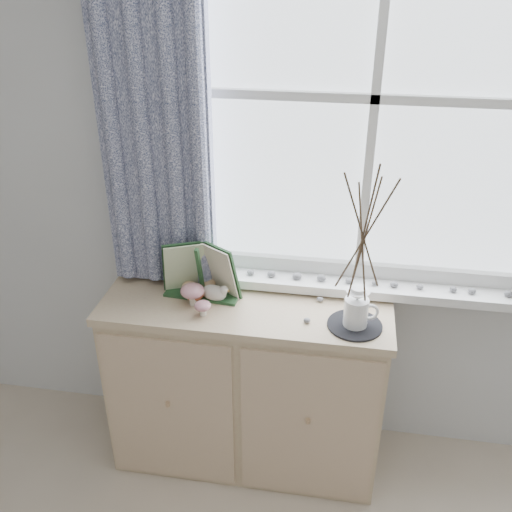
% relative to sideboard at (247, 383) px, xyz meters
% --- Properties ---
extents(sideboard, '(1.20, 0.45, 0.85)m').
position_rel_sideboard_xyz_m(sideboard, '(0.00, 0.00, 0.00)').
color(sideboard, '#C1B087').
rests_on(sideboard, ground).
extents(botanical_book, '(0.37, 0.16, 0.25)m').
position_rel_sideboard_xyz_m(botanical_book, '(-0.19, -0.00, 0.55)').
color(botanical_book, '#204423').
rests_on(botanical_book, sideboard).
extents(toadstool_cluster, '(0.14, 0.15, 0.09)m').
position_rel_sideboard_xyz_m(toadstool_cluster, '(-0.20, -0.06, 0.48)').
color(toadstool_cluster, beige).
rests_on(toadstool_cluster, sideboard).
extents(wooden_eggs, '(0.17, 0.18, 0.08)m').
position_rel_sideboard_xyz_m(wooden_eggs, '(-0.23, 0.05, 0.46)').
color(wooden_eggs, tan).
rests_on(wooden_eggs, sideboard).
extents(songbird_figurine, '(0.16, 0.10, 0.08)m').
position_rel_sideboard_xyz_m(songbird_figurine, '(-0.13, 0.01, 0.46)').
color(songbird_figurine, white).
rests_on(songbird_figurine, sideboard).
extents(crocheted_doily, '(0.21, 0.21, 0.01)m').
position_rel_sideboard_xyz_m(crocheted_doily, '(0.44, -0.09, 0.43)').
color(crocheted_doily, black).
rests_on(crocheted_doily, sideboard).
extents(twig_pitcher, '(0.28, 0.28, 0.70)m').
position_rel_sideboard_xyz_m(twig_pitcher, '(0.44, -0.09, 0.83)').
color(twig_pitcher, white).
rests_on(twig_pitcher, crocheted_doily).
extents(sideboard_pebbles, '(0.33, 0.22, 0.02)m').
position_rel_sideboard_xyz_m(sideboard_pebbles, '(0.30, 0.00, 0.43)').
color(sideboard_pebbles, gray).
rests_on(sideboard_pebbles, sideboard).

